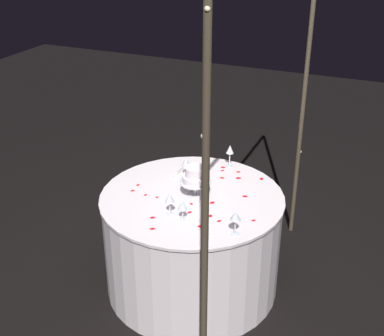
{
  "coord_description": "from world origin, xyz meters",
  "views": [
    {
      "loc": [
        2.94,
        1.26,
        2.59
      ],
      "look_at": [
        0.0,
        0.0,
        1.0
      ],
      "focal_mm": 48.89,
      "sensor_mm": 36.0,
      "label": 1
    }
  ],
  "objects_px": {
    "main_table": "(192,242)",
    "wine_glass_3": "(183,206)",
    "wine_glass_4": "(230,151)",
    "decorative_arch": "(271,94)",
    "wine_glass_0": "(170,199)",
    "cake_knife": "(180,171)",
    "wine_glass_1": "(186,163)",
    "tiered_cake": "(195,177)",
    "wine_glass_2": "(235,217)"
  },
  "relations": [
    {
      "from": "tiered_cake",
      "to": "wine_glass_1",
      "type": "xyz_separation_m",
      "value": [
        -0.24,
        -0.18,
        -0.03
      ]
    },
    {
      "from": "tiered_cake",
      "to": "wine_glass_0",
      "type": "height_order",
      "value": "tiered_cake"
    },
    {
      "from": "wine_glass_0",
      "to": "cake_knife",
      "type": "distance_m",
      "value": 0.64
    },
    {
      "from": "wine_glass_0",
      "to": "cake_knife",
      "type": "xyz_separation_m",
      "value": [
        -0.6,
        -0.2,
        -0.12
      ]
    },
    {
      "from": "wine_glass_0",
      "to": "wine_glass_4",
      "type": "relative_size",
      "value": 0.91
    },
    {
      "from": "wine_glass_1",
      "to": "wine_glass_2",
      "type": "xyz_separation_m",
      "value": [
        0.6,
        0.6,
        0.02
      ]
    },
    {
      "from": "decorative_arch",
      "to": "wine_glass_4",
      "type": "distance_m",
      "value": 0.98
    },
    {
      "from": "wine_glass_3",
      "to": "wine_glass_4",
      "type": "height_order",
      "value": "wine_glass_4"
    },
    {
      "from": "main_table",
      "to": "tiered_cake",
      "type": "bearing_deg",
      "value": 146.95
    },
    {
      "from": "wine_glass_3",
      "to": "wine_glass_4",
      "type": "distance_m",
      "value": 0.86
    },
    {
      "from": "decorative_arch",
      "to": "wine_glass_3",
      "type": "height_order",
      "value": "decorative_arch"
    },
    {
      "from": "main_table",
      "to": "wine_glass_4",
      "type": "xyz_separation_m",
      "value": [
        -0.55,
        0.08,
        0.52
      ]
    },
    {
      "from": "wine_glass_1",
      "to": "wine_glass_3",
      "type": "height_order",
      "value": "wine_glass_1"
    },
    {
      "from": "wine_glass_3",
      "to": "decorative_arch",
      "type": "bearing_deg",
      "value": 124.79
    },
    {
      "from": "tiered_cake",
      "to": "wine_glass_2",
      "type": "relative_size",
      "value": 1.34
    },
    {
      "from": "wine_glass_1",
      "to": "main_table",
      "type": "bearing_deg",
      "value": 31.73
    },
    {
      "from": "wine_glass_3",
      "to": "cake_knife",
      "type": "bearing_deg",
      "value": -153.76
    },
    {
      "from": "wine_glass_1",
      "to": "wine_glass_4",
      "type": "xyz_separation_m",
      "value": [
        -0.29,
        0.25,
        0.02
      ]
    },
    {
      "from": "tiered_cake",
      "to": "cake_knife",
      "type": "bearing_deg",
      "value": -138.71
    },
    {
      "from": "wine_glass_0",
      "to": "wine_glass_4",
      "type": "bearing_deg",
      "value": 171.97
    },
    {
      "from": "tiered_cake",
      "to": "cake_knife",
      "type": "height_order",
      "value": "tiered_cake"
    },
    {
      "from": "tiered_cake",
      "to": "wine_glass_0",
      "type": "relative_size",
      "value": 1.36
    },
    {
      "from": "main_table",
      "to": "wine_glass_3",
      "type": "distance_m",
      "value": 0.59
    },
    {
      "from": "wine_glass_0",
      "to": "wine_glass_4",
      "type": "distance_m",
      "value": 0.84
    },
    {
      "from": "decorative_arch",
      "to": "main_table",
      "type": "distance_m",
      "value": 1.31
    },
    {
      "from": "wine_glass_0",
      "to": "wine_glass_1",
      "type": "relative_size",
      "value": 1.04
    },
    {
      "from": "wine_glass_1",
      "to": "cake_knife",
      "type": "bearing_deg",
      "value": -122.06
    },
    {
      "from": "wine_glass_1",
      "to": "wine_glass_3",
      "type": "bearing_deg",
      "value": 21.98
    },
    {
      "from": "decorative_arch",
      "to": "wine_glass_1",
      "type": "relative_size",
      "value": 15.87
    },
    {
      "from": "decorative_arch",
      "to": "wine_glass_1",
      "type": "xyz_separation_m",
      "value": [
        -0.27,
        -0.68,
        -0.7
      ]
    },
    {
      "from": "wine_glass_2",
      "to": "wine_glass_3",
      "type": "xyz_separation_m",
      "value": [
        -0.03,
        -0.37,
        -0.02
      ]
    },
    {
      "from": "wine_glass_0",
      "to": "wine_glass_2",
      "type": "bearing_deg",
      "value": 83.45
    },
    {
      "from": "wine_glass_1",
      "to": "wine_glass_4",
      "type": "distance_m",
      "value": 0.38
    },
    {
      "from": "main_table",
      "to": "wine_glass_3",
      "type": "height_order",
      "value": "wine_glass_3"
    },
    {
      "from": "decorative_arch",
      "to": "cake_knife",
      "type": "relative_size",
      "value": 8.33
    },
    {
      "from": "wine_glass_2",
      "to": "tiered_cake",
      "type": "bearing_deg",
      "value": -130.77
    },
    {
      "from": "wine_glass_3",
      "to": "wine_glass_1",
      "type": "bearing_deg",
      "value": -158.02
    },
    {
      "from": "wine_glass_2",
      "to": "wine_glass_3",
      "type": "relative_size",
      "value": 1.1
    },
    {
      "from": "wine_glass_0",
      "to": "wine_glass_1",
      "type": "bearing_deg",
      "value": -166.89
    },
    {
      "from": "decorative_arch",
      "to": "cake_knife",
      "type": "height_order",
      "value": "decorative_arch"
    },
    {
      "from": "wine_glass_2",
      "to": "wine_glass_3",
      "type": "height_order",
      "value": "wine_glass_2"
    },
    {
      "from": "wine_glass_3",
      "to": "wine_glass_4",
      "type": "relative_size",
      "value": 0.84
    },
    {
      "from": "wine_glass_2",
      "to": "wine_glass_4",
      "type": "distance_m",
      "value": 0.96
    },
    {
      "from": "wine_glass_4",
      "to": "main_table",
      "type": "bearing_deg",
      "value": -8.44
    },
    {
      "from": "decorative_arch",
      "to": "wine_glass_0",
      "type": "distance_m",
      "value": 0.93
    },
    {
      "from": "tiered_cake",
      "to": "wine_glass_4",
      "type": "bearing_deg",
      "value": 172.8
    },
    {
      "from": "main_table",
      "to": "wine_glass_3",
      "type": "xyz_separation_m",
      "value": [
        0.31,
        0.07,
        0.5
      ]
    },
    {
      "from": "decorative_arch",
      "to": "wine_glass_4",
      "type": "bearing_deg",
      "value": -141.85
    },
    {
      "from": "main_table",
      "to": "tiered_cake",
      "type": "relative_size",
      "value": 5.92
    },
    {
      "from": "wine_glass_4",
      "to": "tiered_cake",
      "type": "bearing_deg",
      "value": -7.2
    }
  ]
}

